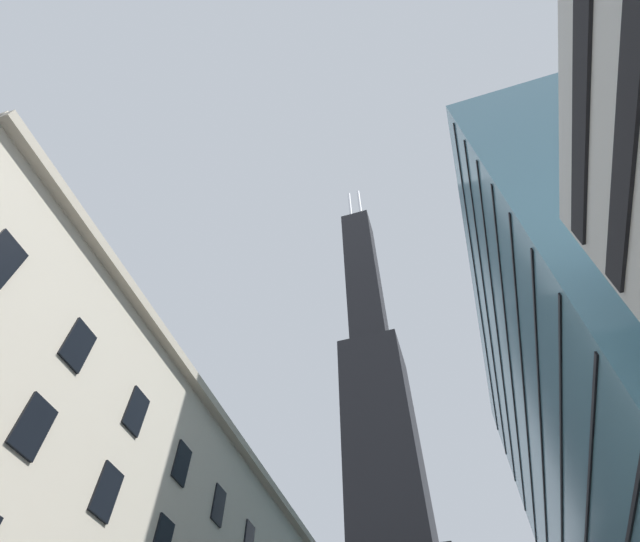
% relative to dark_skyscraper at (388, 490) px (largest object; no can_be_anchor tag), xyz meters
% --- Properties ---
extents(dark_skyscraper, '(24.38, 24.38, 201.52)m').
position_rel_dark_skyscraper_xyz_m(dark_skyscraper, '(0.00, 0.00, 0.00)').
color(dark_skyscraper, black).
rests_on(dark_skyscraper, ground).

